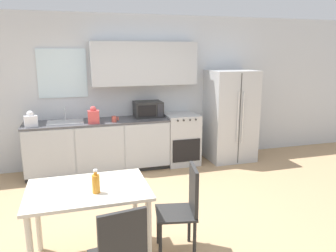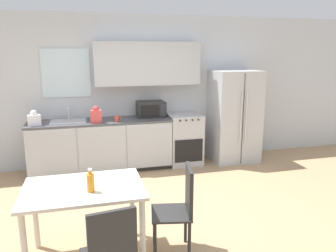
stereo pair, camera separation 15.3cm
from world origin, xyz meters
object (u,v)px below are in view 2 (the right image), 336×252
object	(u,v)px
coffee_mug	(117,119)
dining_chair_side	(181,204)
refrigerator	(234,116)
microwave	(151,109)
oven_range	(184,139)
drink_bottle	(91,182)
dining_table	(84,198)

from	to	relation	value
coffee_mug	dining_chair_side	bearing A→B (deg)	-81.59
refrigerator	microwave	distance (m)	1.59
microwave	oven_range	bearing A→B (deg)	-9.13
dining_chair_side	drink_bottle	world-z (taller)	drink_bottle
oven_range	dining_chair_side	size ratio (longest dim) A/B	1.00
oven_range	dining_table	xyz separation A→B (m)	(-1.82, -2.58, 0.20)
refrigerator	drink_bottle	size ratio (longest dim) A/B	7.60
refrigerator	microwave	world-z (taller)	refrigerator
coffee_mug	dining_table	bearing A→B (deg)	-103.49
oven_range	dining_table	distance (m)	3.16
dining_table	microwave	bearing A→B (deg)	65.55
oven_range	dining_chair_side	xyz separation A→B (m)	(-0.87, -2.70, 0.07)
dining_chair_side	drink_bottle	xyz separation A→B (m)	(-0.88, -0.02, 0.34)
coffee_mug	dining_chair_side	xyz separation A→B (m)	(0.37, -2.51, -0.41)
oven_range	refrigerator	size ratio (longest dim) A/B	0.54
refrigerator	dining_table	world-z (taller)	refrigerator
coffee_mug	drink_bottle	distance (m)	2.58
coffee_mug	dining_table	world-z (taller)	coffee_mug
coffee_mug	oven_range	bearing A→B (deg)	8.57
dining_table	dining_chair_side	distance (m)	0.96
oven_range	coffee_mug	bearing A→B (deg)	-171.43
oven_range	drink_bottle	bearing A→B (deg)	-122.79
microwave	dining_chair_side	xyz separation A→B (m)	(-0.27, -2.79, -0.50)
microwave	drink_bottle	distance (m)	3.04
coffee_mug	dining_table	size ratio (longest dim) A/B	0.10
oven_range	coffee_mug	size ratio (longest dim) A/B	8.15
oven_range	dining_chair_side	world-z (taller)	oven_range
microwave	dining_chair_side	bearing A→B (deg)	-95.57
dining_chair_side	microwave	bearing A→B (deg)	5.55
coffee_mug	dining_chair_side	world-z (taller)	coffee_mug
oven_range	dining_table	size ratio (longest dim) A/B	0.82
dining_table	drink_bottle	world-z (taller)	drink_bottle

